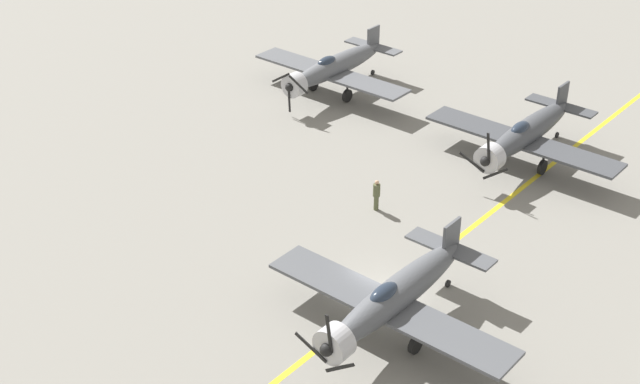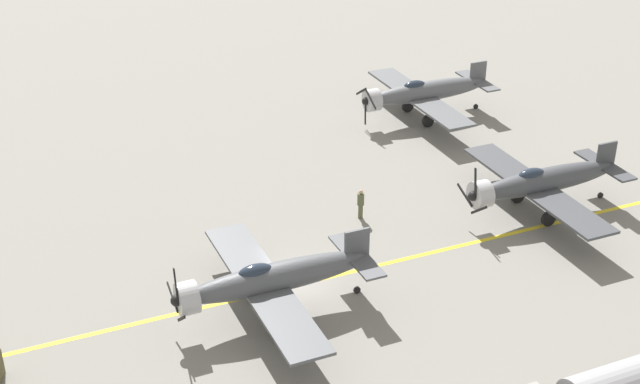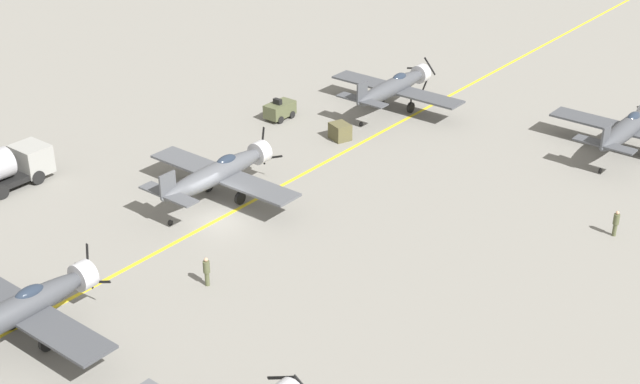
{
  "view_description": "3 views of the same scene",
  "coord_description": "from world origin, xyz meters",
  "px_view_note": "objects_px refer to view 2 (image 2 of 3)",
  "views": [
    {
      "loc": [
        -19.1,
        27.65,
        25.14
      ],
      "look_at": [
        4.54,
        -0.82,
        3.62
      ],
      "focal_mm": 50.0,
      "sensor_mm": 36.0,
      "label": 1
    },
    {
      "loc": [
        -35.07,
        13.86,
        25.1
      ],
      "look_at": [
        2.65,
        -2.55,
        3.54
      ],
      "focal_mm": 50.0,
      "sensor_mm": 36.0,
      "label": 2
    },
    {
      "loc": [
        36.57,
        -35.45,
        27.69
      ],
      "look_at": [
        6.07,
        2.78,
        2.76
      ],
      "focal_mm": 50.0,
      "sensor_mm": 36.0,
      "label": 3
    }
  ],
  "objects_px": {
    "ground_crew_inspecting": "(361,203)",
    "airplane_near_right": "(423,92)",
    "airplane_mid_center": "(270,279)",
    "airplane_near_center": "(541,182)"
  },
  "relations": [
    {
      "from": "airplane_mid_center",
      "to": "ground_crew_inspecting",
      "type": "relative_size",
      "value": 6.63
    },
    {
      "from": "airplane_mid_center",
      "to": "airplane_near_right",
      "type": "bearing_deg",
      "value": -53.36
    },
    {
      "from": "ground_crew_inspecting",
      "to": "airplane_near_right",
      "type": "bearing_deg",
      "value": -42.42
    },
    {
      "from": "airplane_near_center",
      "to": "airplane_mid_center",
      "type": "bearing_deg",
      "value": 95.24
    },
    {
      "from": "airplane_near_right",
      "to": "airplane_near_center",
      "type": "bearing_deg",
      "value": 161.42
    },
    {
      "from": "airplane_mid_center",
      "to": "ground_crew_inspecting",
      "type": "distance_m",
      "value": 10.62
    },
    {
      "from": "airplane_near_center",
      "to": "ground_crew_inspecting",
      "type": "relative_size",
      "value": 6.63
    },
    {
      "from": "airplane_mid_center",
      "to": "airplane_near_center",
      "type": "distance_m",
      "value": 18.06
    },
    {
      "from": "airplane_mid_center",
      "to": "airplane_near_center",
      "type": "xyz_separation_m",
      "value": [
        3.29,
        -17.76,
        0.0
      ]
    },
    {
      "from": "airplane_mid_center",
      "to": "airplane_near_right",
      "type": "height_order",
      "value": "airplane_mid_center"
    }
  ]
}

